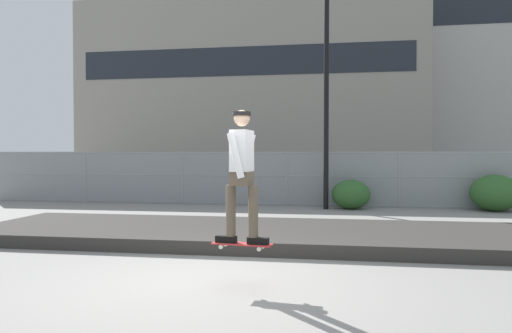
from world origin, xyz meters
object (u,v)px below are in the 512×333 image
Objects in this scene: skateboard at (242,244)px; parked_car_near at (217,176)px; skater at (242,168)px; street_lamp at (326,72)px; parked_car_mid at (349,177)px; shrub_left at (351,194)px; shrub_center at (495,193)px.

skateboard is 0.18× the size of parked_car_near.
parked_car_near reaches higher than skateboard.
street_lamp is (0.97, 9.15, 2.80)m from skater.
shrub_left is at bearing -91.02° from parked_car_mid.
skateboard is 9.47m from shrub_left.
skateboard is 0.47× the size of skater.
parked_car_mid is at bearing 78.30° from street_lamp.
skater reaches higher than skateboard.
skater is 9.53m from shrub_left.
shrub_left is 0.83× the size of shrub_center.
skater reaches higher than shrub_center.
parked_car_mid is 3.64× the size of shrub_left.
parked_car_mid is (0.86, 4.15, -3.53)m from street_lamp.
parked_car_mid is (1.83, 13.31, 0.27)m from skateboard.
parked_car_mid reaches higher than shrub_left.
shrub_center is at bearing -42.26° from parked_car_mid.
street_lamp is 7.42m from parked_car_near.
shrub_center is (6.12, 9.41, 0.00)m from skateboard.
shrub_center is (6.12, 9.41, -1.00)m from skater.
shrub_left is at bearing 10.88° from street_lamp.
skater is 0.25× the size of street_lamp.
skateboard is at bearing 135.00° from skater.
skater is 1.43× the size of shrub_left.
skateboard is at bearing -100.70° from shrub_left.
parked_car_near is (-3.75, 13.65, -0.73)m from skater.
skateboard is at bearing -123.03° from shrub_center.
parked_car_near is (-3.75, 13.65, 0.27)m from skateboard.
parked_car_near is at bearing 136.33° from street_lamp.
street_lamp is at bearing -169.12° from shrub_left.
street_lamp reaches higher than skater.
skateboard is at bearing -96.04° from street_lamp.
street_lamp is 5.52m from parked_car_mid.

